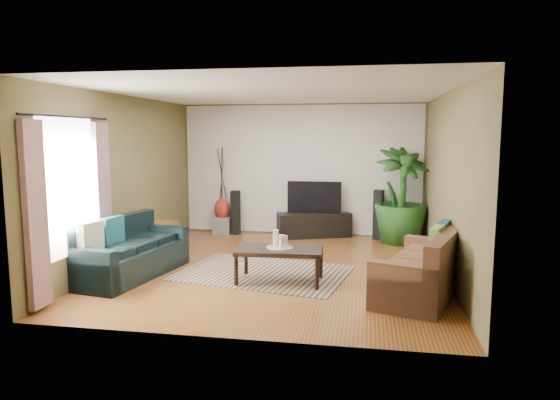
% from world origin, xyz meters
% --- Properties ---
extents(floor, '(5.50, 5.50, 0.00)m').
position_xyz_m(floor, '(0.00, 0.00, 0.00)').
color(floor, '#965326').
rests_on(floor, ground).
extents(ceiling, '(5.50, 5.50, 0.00)m').
position_xyz_m(ceiling, '(0.00, 0.00, 2.70)').
color(ceiling, white).
rests_on(ceiling, ground).
extents(wall_back, '(5.00, 0.00, 5.00)m').
position_xyz_m(wall_back, '(0.00, 2.75, 1.35)').
color(wall_back, brown).
rests_on(wall_back, ground).
extents(wall_front, '(5.00, 0.00, 5.00)m').
position_xyz_m(wall_front, '(0.00, -2.75, 1.35)').
color(wall_front, brown).
rests_on(wall_front, ground).
extents(wall_left, '(0.00, 5.50, 5.50)m').
position_xyz_m(wall_left, '(-2.50, 0.00, 1.35)').
color(wall_left, brown).
rests_on(wall_left, ground).
extents(wall_right, '(0.00, 5.50, 5.50)m').
position_xyz_m(wall_right, '(2.50, 0.00, 1.35)').
color(wall_right, brown).
rests_on(wall_right, ground).
extents(backwall_panel, '(4.90, 0.00, 4.90)m').
position_xyz_m(backwall_panel, '(0.00, 2.74, 1.35)').
color(backwall_panel, white).
rests_on(backwall_panel, ground).
extents(window_pane, '(0.00, 1.80, 1.80)m').
position_xyz_m(window_pane, '(-2.48, -1.60, 1.40)').
color(window_pane, white).
rests_on(window_pane, ground).
extents(curtain_near, '(0.08, 0.35, 2.20)m').
position_xyz_m(curtain_near, '(-2.43, -2.35, 1.15)').
color(curtain_near, gray).
rests_on(curtain_near, ground).
extents(curtain_far, '(0.08, 0.35, 2.20)m').
position_xyz_m(curtain_far, '(-2.43, -0.85, 1.15)').
color(curtain_far, gray).
rests_on(curtain_far, ground).
extents(curtain_rod, '(0.03, 1.90, 0.03)m').
position_xyz_m(curtain_rod, '(-2.43, -1.60, 2.30)').
color(curtain_rod, black).
rests_on(curtain_rod, ground).
extents(sofa_left, '(1.16, 2.05, 0.85)m').
position_xyz_m(sofa_left, '(-2.06, -0.80, 0.42)').
color(sofa_left, black).
rests_on(sofa_left, floor).
extents(sofa_right, '(1.38, 2.00, 0.85)m').
position_xyz_m(sofa_right, '(2.05, -0.97, 0.42)').
color(sofa_right, brown).
rests_on(sofa_right, floor).
extents(area_rug, '(2.73, 2.16, 0.01)m').
position_xyz_m(area_rug, '(-0.16, -0.31, 0.01)').
color(area_rug, '#9E7C5D').
rests_on(area_rug, floor).
extents(coffee_table, '(1.22, 0.70, 0.49)m').
position_xyz_m(coffee_table, '(0.15, -0.72, 0.24)').
color(coffee_table, black).
rests_on(coffee_table, floor).
extents(candle_tray, '(0.37, 0.37, 0.02)m').
position_xyz_m(candle_tray, '(0.15, -0.72, 0.50)').
color(candle_tray, gray).
rests_on(candle_tray, coffee_table).
extents(candle_tall, '(0.08, 0.08, 0.24)m').
position_xyz_m(candle_tall, '(0.09, -0.69, 0.62)').
color(candle_tall, '#EEEAC9').
rests_on(candle_tall, candle_tray).
extents(candle_mid, '(0.08, 0.08, 0.18)m').
position_xyz_m(candle_mid, '(0.19, -0.76, 0.60)').
color(candle_mid, '#F0E2CB').
rests_on(candle_mid, candle_tray).
extents(candle_short, '(0.08, 0.08, 0.15)m').
position_xyz_m(candle_short, '(0.22, -0.66, 0.58)').
color(candle_short, beige).
rests_on(candle_short, candle_tray).
extents(tv_stand, '(1.55, 0.93, 0.49)m').
position_xyz_m(tv_stand, '(0.30, 2.50, 0.25)').
color(tv_stand, black).
rests_on(tv_stand, floor).
extents(television, '(1.09, 0.06, 0.64)m').
position_xyz_m(television, '(0.30, 2.50, 0.82)').
color(television, black).
rests_on(television, tv_stand).
extents(speaker_left, '(0.18, 0.19, 0.91)m').
position_xyz_m(speaker_left, '(-1.34, 2.50, 0.46)').
color(speaker_left, black).
rests_on(speaker_left, floor).
extents(speaker_right, '(0.22, 0.24, 0.99)m').
position_xyz_m(speaker_right, '(1.59, 2.50, 0.49)').
color(speaker_right, black).
rests_on(speaker_right, floor).
extents(potted_plant, '(1.39, 1.39, 1.84)m').
position_xyz_m(potted_plant, '(1.99, 2.25, 0.92)').
color(potted_plant, '#1E4D19').
rests_on(potted_plant, floor).
extents(plant_pot, '(0.34, 0.34, 0.26)m').
position_xyz_m(plant_pot, '(1.99, 2.25, 0.13)').
color(plant_pot, black).
rests_on(plant_pot, floor).
extents(pedestal, '(0.38, 0.38, 0.36)m').
position_xyz_m(pedestal, '(-1.63, 2.50, 0.18)').
color(pedestal, gray).
rests_on(pedestal, floor).
extents(vase, '(0.33, 0.33, 0.46)m').
position_xyz_m(vase, '(-1.63, 2.50, 0.52)').
color(vase, maroon).
rests_on(vase, pedestal).
extents(side_table, '(0.61, 0.61, 0.55)m').
position_xyz_m(side_table, '(-2.25, 0.64, 0.27)').
color(side_table, brown).
rests_on(side_table, floor).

